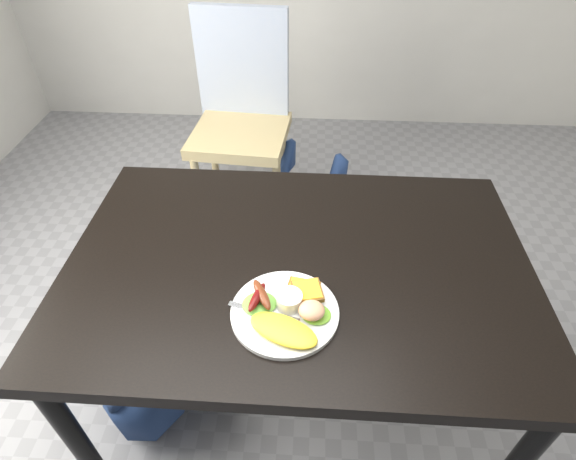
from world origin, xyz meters
The scene contains 15 objects.
room_floor centered at (0.00, 0.00, -0.01)m, with size 4.00×4.50×0.02m, color gray.
dining_table centered at (0.00, 0.00, 0.73)m, with size 1.20×0.80×0.04m, color black.
dining_chair centered at (-0.34, 1.16, 0.45)m, with size 0.46×0.46×0.05m, color tan.
person centered at (-0.27, 0.57, 0.82)m, with size 0.59×0.39×1.64m, color navy.
plate centered at (-0.02, -0.18, 0.76)m, with size 0.25×0.25×0.01m, color white.
lettuce_left centered at (-0.08, -0.17, 0.77)m, with size 0.08×0.07×0.01m, color #529C30.
lettuce_right centered at (0.05, -0.19, 0.77)m, with size 0.07×0.06×0.01m, color #4B851B.
omelette centered at (-0.02, -0.24, 0.77)m, with size 0.16×0.08×0.02m, color yellow.
sausage_a centered at (-0.09, -0.16, 0.78)m, with size 0.02×0.09×0.02m, color maroon.
sausage_b centered at (-0.08, -0.15, 0.78)m, with size 0.02×0.10×0.02m, color brown.
ramekin centered at (-0.01, -0.16, 0.78)m, with size 0.06×0.06×0.04m, color white.
toast_a centered at (0.01, -0.13, 0.77)m, with size 0.08×0.08×0.01m, color #8D5B17.
toast_b centered at (0.03, -0.13, 0.78)m, with size 0.07×0.07×0.01m, color brown.
potato_salad centered at (0.04, -0.19, 0.79)m, with size 0.06×0.06×0.03m, color beige.
fork centered at (-0.07, -0.19, 0.76)m, with size 0.17×0.01×0.00m, color #ADAFB7.
Camera 1 is at (0.02, -0.82, 1.58)m, focal length 28.00 mm.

